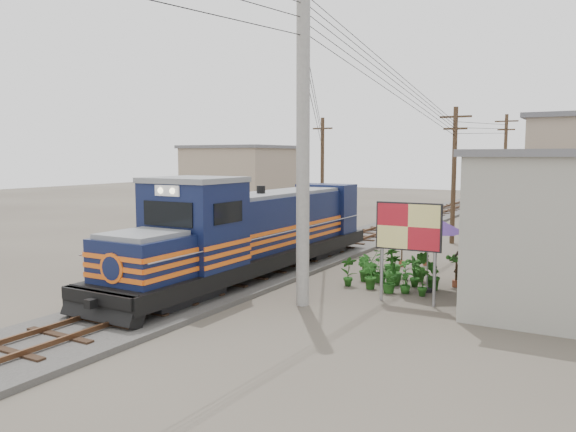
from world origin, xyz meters
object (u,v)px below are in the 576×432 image
Objects in this scene: billboard at (408,230)px; vendor at (462,264)px; locomotive at (253,234)px; market_umbrella at (429,223)px.

billboard is 1.98× the size of vendor.
locomotive is 4.78× the size of billboard.
market_umbrella is (0.10, 1.84, 0.02)m from billboard.
locomotive is 6.30m from billboard.
market_umbrella is 2.14m from vendor.
locomotive is at bearing -1.48° from vendor.
vendor is (7.17, 2.21, -0.85)m from locomotive.
billboard is 1.13× the size of market_umbrella.
billboard is at bearing -7.84° from locomotive.
locomotive is at bearing -171.14° from market_umbrella.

